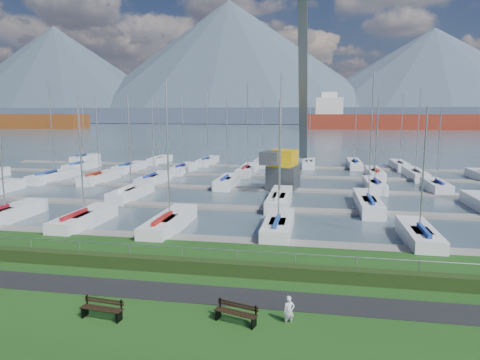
% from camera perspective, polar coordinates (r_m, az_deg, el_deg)
% --- Properties ---
extents(path, '(160.00, 2.00, 0.04)m').
position_cam_1_polar(path, '(20.74, -7.54, -14.69)').
color(path, black).
rests_on(path, grass).
extents(water, '(800.00, 540.00, 0.20)m').
position_cam_1_polar(water, '(281.26, 8.97, 7.10)').
color(water, '#435662').
extents(hedge, '(80.00, 0.70, 0.70)m').
position_cam_1_polar(hedge, '(22.92, -5.56, -11.38)').
color(hedge, '#203212').
rests_on(hedge, grass).
extents(fence, '(80.00, 0.04, 0.04)m').
position_cam_1_polar(fence, '(23.00, -5.32, -9.06)').
color(fence, '#92949A').
rests_on(fence, grass).
extents(foothill, '(900.00, 80.00, 12.00)m').
position_cam_1_polar(foothill, '(351.12, 9.25, 8.49)').
color(foothill, '#455166').
rests_on(foothill, water).
extents(mountains, '(1190.00, 360.00, 115.00)m').
position_cam_1_polar(mountains, '(427.42, 10.58, 13.98)').
color(mountains, '#3E4C5B').
rests_on(mountains, water).
extents(docks, '(90.00, 41.60, 0.25)m').
position_cam_1_polar(docks, '(48.19, 2.92, -1.22)').
color(docks, gray).
rests_on(docks, water).
extents(bench_left, '(1.83, 0.61, 0.85)m').
position_cam_1_polar(bench_left, '(19.00, -17.88, -16.02)').
color(bench_left, black).
rests_on(bench_left, grass).
extents(bench_right, '(1.84, 0.92, 0.85)m').
position_cam_1_polar(bench_right, '(17.82, -0.51, -17.30)').
color(bench_right, black).
rests_on(bench_right, grass).
extents(person, '(0.54, 0.46, 1.25)m').
position_cam_1_polar(person, '(17.86, 6.56, -16.56)').
color(person, silver).
rests_on(person, grass).
extents(crane, '(4.81, 13.39, 22.35)m').
position_cam_1_polar(crane, '(48.83, 6.51, 5.42)').
color(crane, '#525559').
rests_on(crane, water).
extents(cargo_ship_west, '(86.60, 20.75, 21.50)m').
position_cam_1_polar(cargo_ship_west, '(273.72, -29.17, 6.88)').
color(cargo_ship_west, brown).
rests_on(cargo_ship_west, water).
extents(cargo_ship_mid, '(90.03, 19.64, 21.50)m').
position_cam_1_polar(cargo_ship_mid, '(237.53, 18.27, 7.41)').
color(cargo_ship_mid, maroon).
rests_on(cargo_ship_mid, water).
extents(sailboat_fleet, '(75.58, 49.25, 13.33)m').
position_cam_1_polar(sailboat_fleet, '(50.90, 0.68, 5.66)').
color(sailboat_fleet, navy).
rests_on(sailboat_fleet, water).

